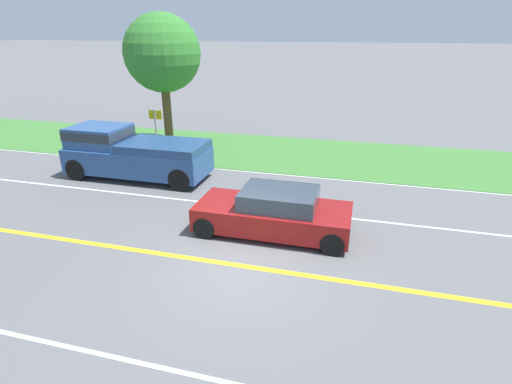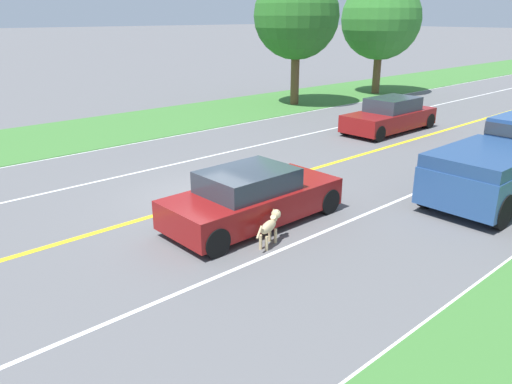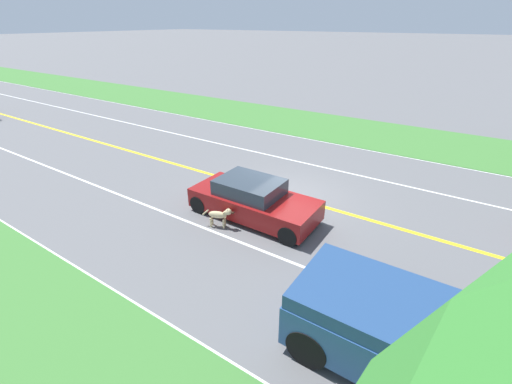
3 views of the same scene
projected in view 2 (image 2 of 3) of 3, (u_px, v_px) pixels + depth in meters
name	position (u px, v px, depth m)	size (l,w,h in m)	color
ground_plane	(214.00, 198.00, 13.65)	(400.00, 400.00, 0.00)	#5B5B5E
centre_divider_line	(214.00, 198.00, 13.65)	(0.18, 160.00, 0.01)	yellow
lane_edge_line_right	(458.00, 300.00, 8.77)	(0.14, 160.00, 0.01)	white
lane_edge_line_left	(99.00, 150.00, 18.54)	(0.14, 160.00, 0.01)	white
lane_dash_same_dir	(310.00, 238.00, 11.21)	(0.10, 160.00, 0.01)	white
lane_dash_oncoming	(148.00, 170.00, 16.09)	(0.10, 160.00, 0.01)	white
grass_verge_left	(66.00, 136.00, 20.62)	(6.00, 160.00, 0.03)	#3D7533
ego_car	(252.00, 198.00, 11.83)	(1.87, 4.41, 1.35)	maroon
dog	(270.00, 225.00, 10.75)	(0.47, 1.06, 0.74)	#D1B784
pickup_truck	(509.00, 159.00, 13.58)	(2.10, 5.61, 1.99)	#284C84
oncoming_car	(390.00, 116.00, 21.24)	(1.83, 4.62, 1.43)	maroon
roadside_tree_left_near	(296.00, 16.00, 26.27)	(4.53, 4.53, 6.96)	brown
roadside_tree_left_far	(381.00, 19.00, 30.27)	(4.82, 4.82, 6.89)	brown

